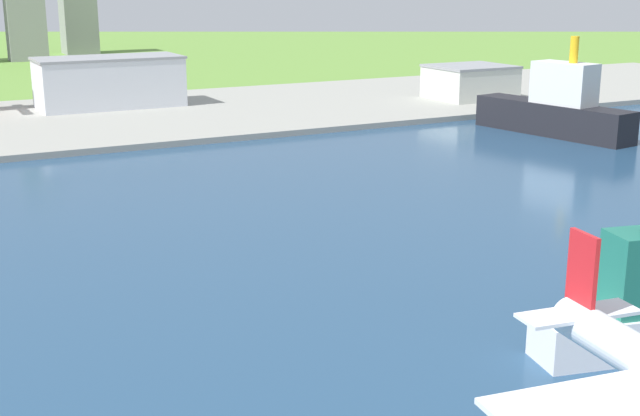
# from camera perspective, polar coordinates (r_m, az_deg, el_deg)

# --- Properties ---
(ground_plane) EXTENTS (2400.00, 2400.00, 0.00)m
(ground_plane) POSITION_cam_1_polar(r_m,az_deg,el_deg) (196.90, -8.31, -2.79)
(ground_plane) COLOR olive
(water_bay) EXTENTS (840.00, 360.00, 0.15)m
(water_bay) POSITION_cam_1_polar(r_m,az_deg,el_deg) (145.15, -0.25, -9.27)
(water_bay) COLOR navy
(water_bay) RESTS_ON ground
(industrial_pier) EXTENTS (840.00, 140.00, 2.50)m
(industrial_pier) POSITION_cam_1_polar(r_m,az_deg,el_deg) (377.03, -18.08, 5.40)
(industrial_pier) COLOR #97978E
(industrial_pier) RESTS_ON ground
(cargo_ship) EXTENTS (24.53, 69.74, 38.89)m
(cargo_ship) POSITION_cam_1_polar(r_m,az_deg,el_deg) (349.02, 15.52, 6.43)
(cargo_ship) COLOR black
(cargo_ship) RESTS_ON water_bay
(warehouse_main) EXTENTS (65.71, 30.52, 23.07)m
(warehouse_main) POSITION_cam_1_polar(r_m,az_deg,el_deg) (408.53, -13.93, 8.22)
(warehouse_main) COLOR silver
(warehouse_main) RESTS_ON industrial_pier
(warehouse_annex) EXTENTS (38.09, 33.46, 16.38)m
(warehouse_annex) POSITION_cam_1_polar(r_m,az_deg,el_deg) (432.17, 10.03, 8.33)
(warehouse_annex) COLOR silver
(warehouse_annex) RESTS_ON industrial_pier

